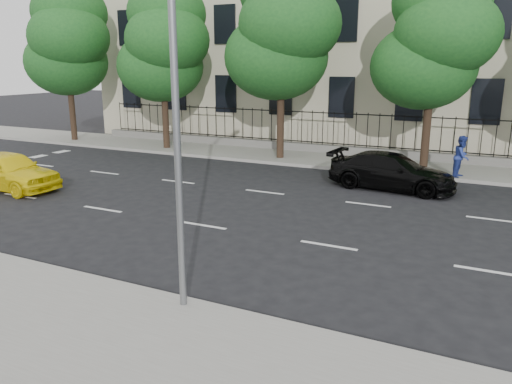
# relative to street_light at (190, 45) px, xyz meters

# --- Properties ---
(ground) EXTENTS (120.00, 120.00, 0.00)m
(ground) POSITION_rel_street_light_xyz_m (-2.50, 1.77, -5.15)
(ground) COLOR black
(ground) RESTS_ON ground
(near_sidewalk) EXTENTS (60.00, 4.00, 0.15)m
(near_sidewalk) POSITION_rel_street_light_xyz_m (-2.50, -2.23, -5.07)
(near_sidewalk) COLOR gray
(near_sidewalk) RESTS_ON ground
(far_sidewalk) EXTENTS (60.00, 4.00, 0.15)m
(far_sidewalk) POSITION_rel_street_light_xyz_m (-2.50, 15.77, -5.07)
(far_sidewalk) COLOR gray
(far_sidewalk) RESTS_ON ground
(lane_markings) EXTENTS (49.60, 4.62, 0.01)m
(lane_markings) POSITION_rel_street_light_xyz_m (-2.50, 6.52, -5.14)
(lane_markings) COLOR silver
(lane_markings) RESTS_ON ground
(iron_fence) EXTENTS (30.00, 0.50, 2.20)m
(iron_fence) POSITION_rel_street_light_xyz_m (-2.50, 17.47, -4.50)
(iron_fence) COLOR slate
(iron_fence) RESTS_ON far_sidewalk
(street_light) EXTENTS (0.25, 3.32, 8.05)m
(street_light) POSITION_rel_street_light_xyz_m (0.00, 0.00, 0.00)
(street_light) COLOR slate
(street_light) RESTS_ON near_sidewalk
(tree_a) EXTENTS (5.71, 5.31, 9.39)m
(tree_a) POSITION_rel_street_light_xyz_m (-18.46, 15.13, 0.98)
(tree_a) COLOR #382619
(tree_a) RESTS_ON far_sidewalk
(tree_b) EXTENTS (5.53, 5.12, 8.97)m
(tree_b) POSITION_rel_street_light_xyz_m (-11.46, 15.13, 0.69)
(tree_b) COLOR #382619
(tree_b) RESTS_ON far_sidewalk
(tree_c) EXTENTS (5.89, 5.50, 9.80)m
(tree_c) POSITION_rel_street_light_xyz_m (-4.46, 15.13, 1.26)
(tree_c) COLOR #382619
(tree_c) RESTS_ON far_sidewalk
(tree_d) EXTENTS (5.34, 4.94, 8.84)m
(tree_d) POSITION_rel_street_light_xyz_m (2.54, 15.13, 0.69)
(tree_d) COLOR #382619
(tree_d) RESTS_ON far_sidewalk
(yellow_taxi) EXTENTS (4.51, 1.97, 1.51)m
(yellow_taxi) POSITION_rel_street_light_xyz_m (-11.67, 4.82, -4.39)
(yellow_taxi) COLOR yellow
(yellow_taxi) RESTS_ON ground
(black_sedan) EXTENTS (5.06, 2.44, 1.42)m
(black_sedan) POSITION_rel_street_light_xyz_m (1.76, 11.39, -4.44)
(black_sedan) COLOR black
(black_sedan) RESTS_ON ground
(pedestrian_far) EXTENTS (0.85, 0.98, 1.75)m
(pedestrian_far) POSITION_rel_street_light_xyz_m (4.10, 14.17, -4.13)
(pedestrian_far) COLOR navy
(pedestrian_far) RESTS_ON far_sidewalk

